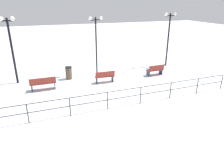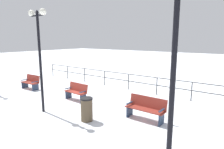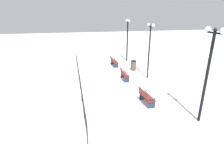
{
  "view_description": "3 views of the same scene",
  "coord_description": "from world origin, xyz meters",
  "px_view_note": "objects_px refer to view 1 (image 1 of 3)",
  "views": [
    {
      "loc": [
        -12.72,
        3.87,
        5.46
      ],
      "look_at": [
        -1.24,
        -0.16,
        0.99
      ],
      "focal_mm": 31.8,
      "sensor_mm": 36.0,
      "label": 1
    },
    {
      "loc": [
        6.85,
        7.64,
        3.27
      ],
      "look_at": [
        -2.5,
        0.6,
        1.12
      ],
      "focal_mm": 31.64,
      "sensor_mm": 36.0,
      "label": 2
    },
    {
      "loc": [
        -4.08,
        -13.0,
        5.15
      ],
      "look_at": [
        -1.37,
        -0.96,
        0.88
      ],
      "focal_mm": 28.25,
      "sensor_mm": 36.0,
      "label": 3
    }
  ],
  "objects_px": {
    "lamppost_middle": "(96,34)",
    "lamppost_far": "(10,40)",
    "bench_nearest": "(155,70)",
    "trash_bin": "(69,73)",
    "lamppost_near": "(169,31)",
    "bench_second": "(105,77)",
    "bench_third": "(43,83)"
  },
  "relations": [
    {
      "from": "lamppost_middle",
      "to": "lamppost_far",
      "type": "relative_size",
      "value": 0.97
    },
    {
      "from": "bench_nearest",
      "to": "trash_bin",
      "type": "distance_m",
      "value": 6.65
    },
    {
      "from": "lamppost_near",
      "to": "lamppost_far",
      "type": "height_order",
      "value": "lamppost_near"
    },
    {
      "from": "lamppost_near",
      "to": "bench_second",
      "type": "bearing_deg",
      "value": 107.72
    },
    {
      "from": "lamppost_far",
      "to": "bench_third",
      "type": "bearing_deg",
      "value": -138.5
    },
    {
      "from": "bench_second",
      "to": "lamppost_middle",
      "type": "relative_size",
      "value": 0.31
    },
    {
      "from": "lamppost_near",
      "to": "lamppost_far",
      "type": "distance_m",
      "value": 12.34
    },
    {
      "from": "bench_nearest",
      "to": "lamppost_middle",
      "type": "height_order",
      "value": "lamppost_middle"
    },
    {
      "from": "bench_second",
      "to": "lamppost_middle",
      "type": "xyz_separation_m",
      "value": [
        2.06,
        0.02,
        2.7
      ]
    },
    {
      "from": "bench_third",
      "to": "trash_bin",
      "type": "bearing_deg",
      "value": -50.33
    },
    {
      "from": "bench_nearest",
      "to": "lamppost_middle",
      "type": "xyz_separation_m",
      "value": [
        1.93,
        4.2,
        2.72
      ]
    },
    {
      "from": "lamppost_middle",
      "to": "lamppost_far",
      "type": "xyz_separation_m",
      "value": [
        0.0,
        5.87,
        -0.08
      ]
    },
    {
      "from": "lamppost_middle",
      "to": "bench_nearest",
      "type": "bearing_deg",
      "value": -114.67
    },
    {
      "from": "bench_second",
      "to": "bench_third",
      "type": "xyz_separation_m",
      "value": [
        0.1,
        4.17,
        0.02
      ]
    },
    {
      "from": "bench_second",
      "to": "bench_third",
      "type": "distance_m",
      "value": 4.17
    },
    {
      "from": "bench_nearest",
      "to": "lamppost_far",
      "type": "height_order",
      "value": "lamppost_far"
    },
    {
      "from": "bench_third",
      "to": "trash_bin",
      "type": "relative_size",
      "value": 1.72
    },
    {
      "from": "lamppost_far",
      "to": "lamppost_near",
      "type": "bearing_deg",
      "value": -90.0
    },
    {
      "from": "bench_second",
      "to": "lamppost_far",
      "type": "relative_size",
      "value": 0.3
    },
    {
      "from": "bench_third",
      "to": "lamppost_near",
      "type": "relative_size",
      "value": 0.35
    },
    {
      "from": "lamppost_middle",
      "to": "lamppost_near",
      "type": "bearing_deg",
      "value": -90.0
    },
    {
      "from": "bench_nearest",
      "to": "trash_bin",
      "type": "bearing_deg",
      "value": 74.91
    },
    {
      "from": "lamppost_far",
      "to": "trash_bin",
      "type": "xyz_separation_m",
      "value": [
        -0.46,
        -3.58,
        -2.61
      ]
    },
    {
      "from": "trash_bin",
      "to": "lamppost_near",
      "type": "bearing_deg",
      "value": -87.02
    },
    {
      "from": "lamppost_middle",
      "to": "bench_third",
      "type": "bearing_deg",
      "value": 115.27
    },
    {
      "from": "bench_second",
      "to": "trash_bin",
      "type": "xyz_separation_m",
      "value": [
        1.6,
        2.31,
        0.0
      ]
    },
    {
      "from": "trash_bin",
      "to": "lamppost_far",
      "type": "bearing_deg",
      "value": 82.76
    },
    {
      "from": "bench_nearest",
      "to": "lamppost_near",
      "type": "xyz_separation_m",
      "value": [
        1.93,
        -2.27,
        2.68
      ]
    },
    {
      "from": "bench_nearest",
      "to": "trash_bin",
      "type": "relative_size",
      "value": 1.45
    },
    {
      "from": "bench_nearest",
      "to": "lamppost_far",
      "type": "bearing_deg",
      "value": 76.86
    },
    {
      "from": "bench_third",
      "to": "lamppost_middle",
      "type": "bearing_deg",
      "value": -64.08
    },
    {
      "from": "bench_nearest",
      "to": "bench_third",
      "type": "relative_size",
      "value": 0.84
    }
  ]
}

